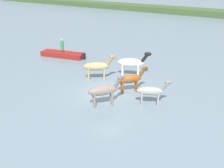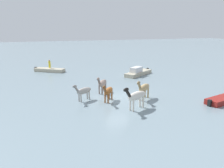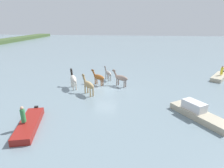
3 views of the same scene
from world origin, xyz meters
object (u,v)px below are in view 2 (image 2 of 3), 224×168
object	(u,v)px
horse_chestnut_trailing	(83,91)
person_helmsman_aft	(50,64)
horse_lead	(108,91)
horse_dun_straggler	(102,83)
horse_rear_stallion	(136,96)
boat_launch_far	(49,70)
boat_tender_starboard	(138,73)
horse_pinto_flank	(144,88)

from	to	relation	value
horse_chestnut_trailing	person_helmsman_aft	xyz separation A→B (m)	(2.14, -15.05, 0.22)
horse_lead	horse_chestnut_trailing	world-z (taller)	horse_lead
horse_dun_straggler	horse_lead	bearing A→B (deg)	31.54
horse_rear_stallion	boat_launch_far	distance (m)	19.38
boat_tender_starboard	boat_launch_far	bearing A→B (deg)	-63.24
horse_dun_straggler	horse_chestnut_trailing	distance (m)	2.92
boat_tender_starboard	person_helmsman_aft	distance (m)	13.22
boat_launch_far	person_helmsman_aft	bearing A→B (deg)	94.63
boat_launch_far	boat_tender_starboard	world-z (taller)	boat_tender_starboard
horse_dun_straggler	horse_rear_stallion	world-z (taller)	horse_rear_stallion
horse_lead	horse_pinto_flank	bearing A→B (deg)	118.38
horse_dun_straggler	boat_tender_starboard	bearing A→B (deg)	169.37
person_helmsman_aft	horse_chestnut_trailing	bearing A→B (deg)	98.10
horse_lead	boat_launch_far	bearing A→B (deg)	-128.23
horse_pinto_flank	boat_launch_far	world-z (taller)	horse_pinto_flank
horse_lead	boat_launch_far	size ratio (longest dim) A/B	0.45
horse_rear_stallion	person_helmsman_aft	world-z (taller)	horse_rear_stallion
horse_pinto_flank	horse_dun_straggler	bearing A→B (deg)	-85.94
horse_dun_straggler	horse_pinto_flank	size ratio (longest dim) A/B	0.97
horse_dun_straggler	boat_launch_far	world-z (taller)	horse_dun_straggler
person_helmsman_aft	horse_rear_stallion	bearing A→B (deg)	107.27
horse_pinto_flank	boat_tender_starboard	distance (m)	10.64
person_helmsman_aft	boat_tender_starboard	bearing A→B (deg)	150.19
horse_dun_straggler	horse_rear_stallion	xyz separation A→B (m)	(-1.35, 5.35, 0.12)
boat_launch_far	horse_pinto_flank	bearing A→B (deg)	-30.97
horse_dun_straggler	boat_tender_starboard	size ratio (longest dim) A/B	0.43
boat_tender_starboard	horse_lead	bearing A→B (deg)	18.30
horse_rear_stallion	boat_tender_starboard	distance (m)	13.32
horse_chestnut_trailing	boat_launch_far	distance (m)	15.10
horse_lead	boat_launch_far	xyz separation A→B (m)	(4.30, -15.81, -0.79)
horse_chestnut_trailing	horse_dun_straggler	bearing A→B (deg)	-172.37
horse_dun_straggler	horse_rear_stallion	size ratio (longest dim) A/B	0.83
horse_lead	person_helmsman_aft	xyz separation A→B (m)	(4.22, -15.94, 0.17)
horse_pinto_flank	boat_tender_starboard	bearing A→B (deg)	-151.83
horse_chestnut_trailing	horse_rear_stallion	world-z (taller)	horse_rear_stallion
horse_lead	boat_launch_far	world-z (taller)	horse_lead
boat_launch_far	person_helmsman_aft	distance (m)	0.98
horse_chestnut_trailing	horse_pinto_flank	bearing A→B (deg)	134.84
horse_dun_straggler	horse_chestnut_trailing	bearing A→B (deg)	-15.65
horse_dun_straggler	horse_lead	xyz separation A→B (m)	(0.20, 2.71, -0.06)
horse_lead	person_helmsman_aft	size ratio (longest dim) A/B	1.69
horse_lead	horse_rear_stallion	bearing A→B (deg)	67.05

